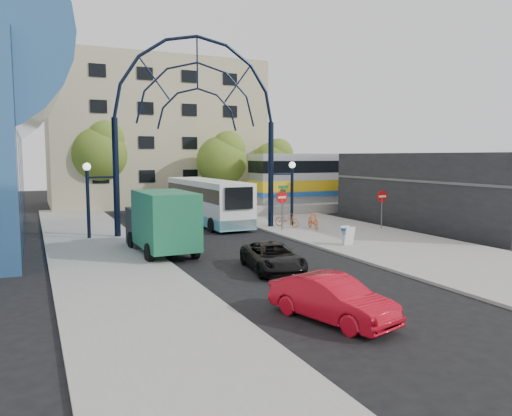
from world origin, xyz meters
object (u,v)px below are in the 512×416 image
black_suv (273,257)px  red_sedan (332,299)px  train_car (378,176)px  stop_sign (282,201)px  sandwich_board (348,233)px  green_truck (161,222)px  street_name_sign (283,198)px  tree_north_b (100,151)px  tree_north_c (274,161)px  do_not_enter_sign (382,200)px  city_bus (207,201)px  tree_north_a (223,158)px  gateway_arch (198,94)px  bike_near_b (313,220)px  bike_near_a (287,220)px

black_suv → red_sedan: red_sedan is taller
train_car → red_sedan: 33.73m
stop_sign → sandwich_board: (0.80, -6.02, -1.25)m
stop_sign → green_truck: 9.35m
street_name_sign → tree_north_b: tree_north_b is taller
sandwich_board → tree_north_c: tree_north_c is taller
stop_sign → do_not_enter_sign: 6.51m
train_car → green_truck: 27.47m
stop_sign → black_suv: size_ratio=0.59×
sandwich_board → tree_north_b: bearing=111.6°
do_not_enter_sign → red_sedan: 18.74m
sandwich_board → black_suv: 6.88m
black_suv → red_sedan: (-1.24, -6.43, 0.08)m
city_bus → black_suv: (-2.32, -15.33, -1.04)m
do_not_enter_sign → tree_north_c: tree_north_c is taller
tree_north_b → green_truck: bearing=-89.8°
train_car → tree_north_a: (-13.88, 3.93, 1.71)m
black_suv → city_bus: bearing=89.8°
black_suv → tree_north_b: bearing=105.6°
red_sedan → tree_north_c: bearing=49.6°
sandwich_board → green_truck: bearing=165.9°
street_name_sign → green_truck: green_truck is taller
gateway_arch → train_car: gateway_arch is taller
train_car → bike_near_b: (-13.01, -10.16, -2.23)m
street_name_sign → train_car: 17.55m
sandwich_board → bike_near_a: 7.33m
street_name_sign → red_sedan: size_ratio=0.70×
street_name_sign → bike_near_a: (0.65, 0.70, -1.53)m
tree_north_c → black_suv: tree_north_c is taller
stop_sign → city_bus: bearing=115.8°
city_bus → do_not_enter_sign: bearing=-42.8°
gateway_arch → do_not_enter_sign: gateway_arch is taller
sandwich_board → tree_north_b: size_ratio=0.12×
street_name_sign → train_car: (14.80, 9.40, 0.77)m
bike_near_a → bike_near_b: (1.14, -1.46, 0.08)m
sandwich_board → black_suv: (-6.03, -3.29, -0.16)m
do_not_enter_sign → tree_north_a: size_ratio=0.35×
stop_sign → bike_near_a: bearing=50.9°
do_not_enter_sign → tree_north_b: bearing=126.7°
stop_sign → do_not_enter_sign: size_ratio=1.01×
black_suv → green_truck: bearing=129.1°
green_truck → red_sedan: size_ratio=1.55×
green_truck → bike_near_b: bearing=16.4°
do_not_enter_sign → sandwich_board: do_not_enter_sign is taller
sandwich_board → red_sedan: 12.14m
gateway_arch → bike_near_a: 9.90m
black_suv → stop_sign: bearing=69.1°
do_not_enter_sign → gateway_arch: bearing=160.0°
stop_sign → train_car: size_ratio=0.10×
do_not_enter_sign → black_suv: size_ratio=0.59×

